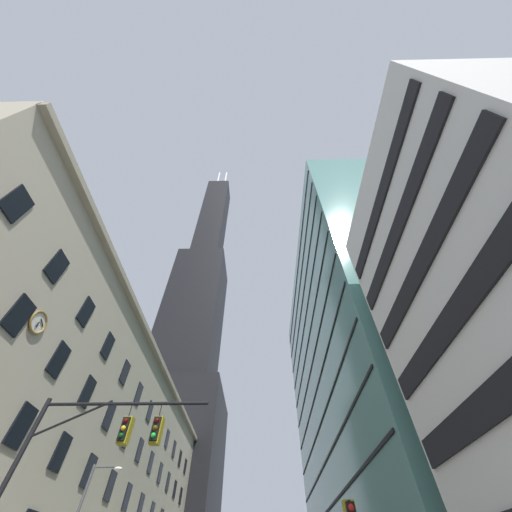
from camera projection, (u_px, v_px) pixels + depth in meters
The scene contains 4 objects.
station_building at pixel (74, 463), 33.57m from camera, with size 16.69×71.53×23.19m.
dark_skyscraper at pixel (188, 345), 92.07m from camera, with size 26.16×26.16×182.87m.
glass_office_midrise at pixel (363, 373), 43.89m from camera, with size 15.93×48.54×47.19m.
traffic_signal_mast at pixel (90, 454), 11.52m from camera, with size 7.54×0.63×7.51m.
Camera 1 is at (3.21, -10.24, 1.94)m, focal length 20.01 mm.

